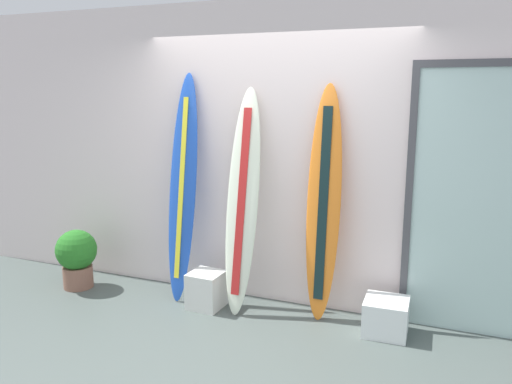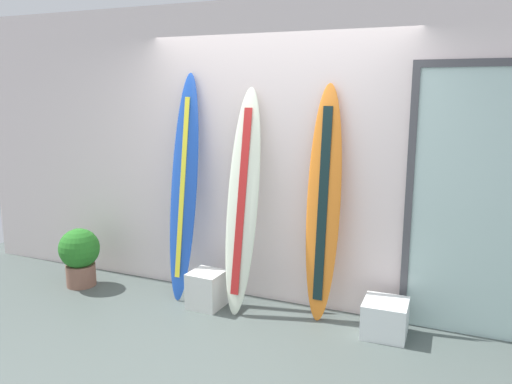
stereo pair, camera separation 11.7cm
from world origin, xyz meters
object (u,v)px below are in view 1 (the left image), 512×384
Objects in this scene: surfboard_ivory at (243,201)px; surfboard_sunset at (324,206)px; display_block_left at (386,317)px; surfboard_cobalt at (183,190)px; potted_plant at (77,256)px; display_block_center at (206,290)px; glass_door at (472,198)px.

surfboard_sunset is at bearing 7.99° from surfboard_ivory.
display_block_left is at bearing -13.06° from surfboard_sunset.
surfboard_cobalt reaches higher than potted_plant.
surfboard_cobalt is 6.41× the size of display_block_center.
glass_door is at bearing 9.59° from display_block_center.
surfboard_cobalt is 0.97m from display_block_center.
potted_plant is (-1.78, -0.18, -0.68)m from surfboard_ivory.
surfboard_cobalt is 1.37m from potted_plant.
surfboard_sunset reaches higher than potted_plant.
surfboard_cobalt is 0.97× the size of glass_door.
potted_plant is at bearing -173.30° from glass_door.
surfboard_ivory is 3.35× the size of potted_plant.
glass_door is (2.22, 0.38, 0.98)m from display_block_center.
display_block_center is at bearing -27.74° from surfboard_cobalt.
display_block_center is at bearing -170.41° from glass_door.
display_block_left is (1.31, -0.04, -0.87)m from surfboard_ivory.
display_block_left is 0.17× the size of glass_door.
surfboard_cobalt is at bearing -177.58° from surfboard_sunset.
surfboard_ivory is at bearing 21.26° from display_block_center.
surfboard_cobalt is 5.86× the size of display_block_left.
surfboard_sunset is 2.60m from potted_plant.
surfboard_ivory is 6.02× the size of display_block_center.
display_block_center is (-1.63, -0.09, 0.02)m from display_block_left.
surfboard_cobalt is 1.36m from surfboard_sunset.
surfboard_ivory is 1.91m from potted_plant.
surfboard_cobalt reaches higher than display_block_center.
display_block_center reaches higher than display_block_left.
glass_door is at bearing 4.67° from surfboard_cobalt.
potted_plant is (-2.50, -0.28, -0.68)m from surfboard_sunset.
surfboard_cobalt reaches higher than surfboard_sunset.
surfboard_cobalt reaches higher than surfboard_ivory.
surfboard_sunset is 1.20m from glass_door.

